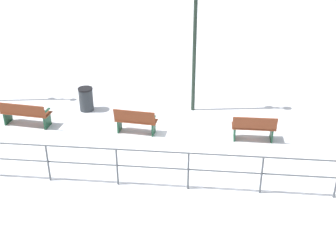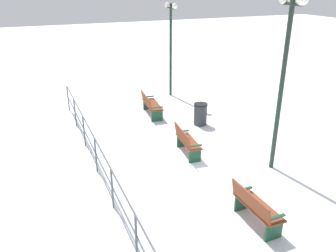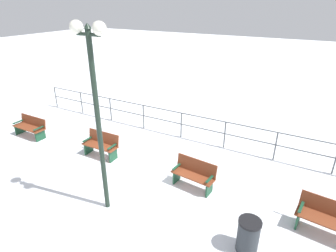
{
  "view_description": "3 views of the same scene",
  "coord_description": "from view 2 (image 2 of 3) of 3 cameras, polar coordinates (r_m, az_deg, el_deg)",
  "views": [
    {
      "loc": [
        -12.84,
        -0.49,
        7.01
      ],
      "look_at": [
        -1.59,
        0.68,
        1.12
      ],
      "focal_mm": 47.91,
      "sensor_mm": 36.0,
      "label": 1
    },
    {
      "loc": [
        -4.52,
        -7.11,
        5.21
      ],
      "look_at": [
        -0.84,
        1.63,
        1.22
      ],
      "focal_mm": 37.03,
      "sensor_mm": 36.0,
      "label": 2
    },
    {
      "loc": [
        6.53,
        4.66,
        5.34
      ],
      "look_at": [
        -1.53,
        0.18,
        1.14
      ],
      "focal_mm": 29.68,
      "sensor_mm": 36.0,
      "label": 3
    }
  ],
  "objects": [
    {
      "name": "ground_plane",
      "position": [
        9.91,
        8.29,
        -9.16
      ],
      "size": [
        80.0,
        80.0,
        0.0
      ],
      "primitive_type": "plane",
      "color": "white",
      "rests_on": "ground"
    },
    {
      "name": "bench_second",
      "position": [
        8.29,
        14.19,
        -12.86
      ],
      "size": [
        0.56,
        1.37,
        0.91
      ],
      "rotation": [
        0.0,
        0.0,
        0.01
      ],
      "color": "brown",
      "rests_on": "ground"
    },
    {
      "name": "bench_third",
      "position": [
        11.1,
        3.05,
        -2.49
      ],
      "size": [
        0.62,
        1.4,
        0.91
      ],
      "rotation": [
        0.0,
        0.0,
        -0.1
      ],
      "color": "brown",
      "rests_on": "ground"
    },
    {
      "name": "bench_fourth",
      "position": [
        14.37,
        -2.88,
        3.55
      ],
      "size": [
        0.76,
        1.71,
        0.89
      ],
      "rotation": [
        0.0,
        0.0,
        -0.11
      ],
      "color": "brown",
      "rests_on": "ground"
    },
    {
      "name": "lamppost_middle",
      "position": [
        9.85,
        18.85,
        11.37
      ],
      "size": [
        0.3,
        0.96,
        4.95
      ],
      "color": "#1E2D23",
      "rests_on": "ground"
    },
    {
      "name": "lamppost_far",
      "position": [
        16.48,
        0.45,
        14.67
      ],
      "size": [
        0.23,
        1.09,
        4.32
      ],
      "color": "#1E2D23",
      "rests_on": "ground"
    },
    {
      "name": "waterfront_railing",
      "position": [
        8.53,
        -9.25,
        -9.02
      ],
      "size": [
        0.05,
        15.19,
        1.12
      ],
      "color": "#4C5156",
      "rests_on": "ground"
    },
    {
      "name": "trash_bin",
      "position": [
        13.48,
        5.35,
        1.97
      ],
      "size": [
        0.53,
        0.53,
        0.86
      ],
      "color": "#2D3338",
      "rests_on": "ground"
    }
  ]
}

